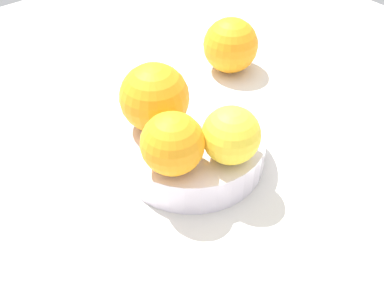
{
  "coord_description": "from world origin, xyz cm",
  "views": [
    {
      "loc": [
        28.66,
        -24.06,
        36.0
      ],
      "look_at": [
        0.0,
        0.0,
        2.42
      ],
      "focal_mm": 41.07,
      "sensor_mm": 36.0,
      "label": 1
    }
  ],
  "objects_px": {
    "orange_loose_0": "(231,45)",
    "orange_in_bowl_1": "(172,144)",
    "fruit_bowl": "(192,147)",
    "orange_in_bowl_0": "(231,135)",
    "orange_in_bowl_2": "(154,98)"
  },
  "relations": [
    {
      "from": "fruit_bowl",
      "to": "orange_in_bowl_0",
      "type": "height_order",
      "value": "orange_in_bowl_0"
    },
    {
      "from": "orange_in_bowl_2",
      "to": "orange_loose_0",
      "type": "relative_size",
      "value": 0.96
    },
    {
      "from": "orange_in_bowl_0",
      "to": "orange_in_bowl_2",
      "type": "bearing_deg",
      "value": -163.6
    },
    {
      "from": "orange_in_bowl_0",
      "to": "fruit_bowl",
      "type": "bearing_deg",
      "value": -174.46
    },
    {
      "from": "orange_in_bowl_1",
      "to": "orange_in_bowl_2",
      "type": "xyz_separation_m",
      "value": [
        -0.07,
        0.03,
        0.01
      ]
    },
    {
      "from": "fruit_bowl",
      "to": "orange_in_bowl_0",
      "type": "bearing_deg",
      "value": 5.54
    },
    {
      "from": "fruit_bowl",
      "to": "orange_loose_0",
      "type": "xyz_separation_m",
      "value": [
        -0.12,
        0.17,
        0.02
      ]
    },
    {
      "from": "fruit_bowl",
      "to": "orange_loose_0",
      "type": "distance_m",
      "value": 0.21
    },
    {
      "from": "orange_loose_0",
      "to": "orange_in_bowl_1",
      "type": "bearing_deg",
      "value": -56.74
    },
    {
      "from": "fruit_bowl",
      "to": "orange_in_bowl_0",
      "type": "distance_m",
      "value": 0.08
    },
    {
      "from": "orange_in_bowl_1",
      "to": "orange_in_bowl_2",
      "type": "distance_m",
      "value": 0.07
    },
    {
      "from": "fruit_bowl",
      "to": "orange_in_bowl_1",
      "type": "height_order",
      "value": "orange_in_bowl_1"
    },
    {
      "from": "fruit_bowl",
      "to": "orange_in_bowl_2",
      "type": "xyz_separation_m",
      "value": [
        -0.04,
        -0.02,
        0.06
      ]
    },
    {
      "from": "orange_in_bowl_0",
      "to": "orange_in_bowl_1",
      "type": "bearing_deg",
      "value": -115.87
    },
    {
      "from": "orange_in_bowl_0",
      "to": "orange_in_bowl_2",
      "type": "relative_size",
      "value": 0.79
    }
  ]
}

